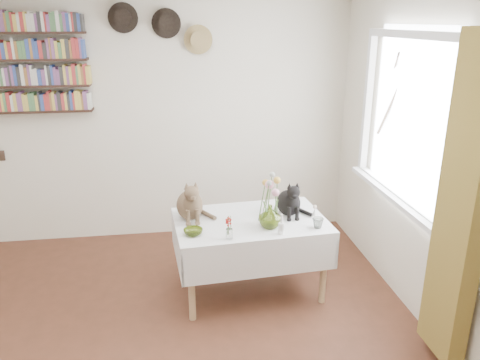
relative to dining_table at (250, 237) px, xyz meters
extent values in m
cube|color=#EFE4CF|center=(-0.77, 1.31, 0.75)|extent=(4.04, 0.04, 2.54)
cube|color=#EFE4CF|center=(1.25, -0.96, 0.75)|extent=(0.04, 4.54, 2.54)
cube|color=white|center=(1.20, -0.16, 1.00)|extent=(0.01, 1.40, 1.20)
cube|color=white|center=(1.20, -0.16, 1.63)|extent=(0.06, 1.52, 0.06)
cube|color=white|center=(1.20, -0.16, 0.37)|extent=(0.06, 1.52, 0.06)
cube|color=white|center=(1.20, -0.89, 1.00)|extent=(0.06, 0.06, 1.20)
cube|color=white|center=(1.20, 0.57, 1.00)|extent=(0.06, 0.06, 1.20)
cube|color=white|center=(1.17, -0.16, 0.37)|extent=(0.12, 1.50, 0.04)
cube|color=brown|center=(1.13, -1.08, 0.65)|extent=(0.12, 0.38, 2.10)
cube|color=white|center=(0.00, 0.00, 0.14)|extent=(1.30, 0.89, 0.05)
cylinder|color=tan|center=(-0.51, -0.36, -0.20)|extent=(0.05, 0.05, 0.61)
cylinder|color=tan|center=(0.56, -0.28, -0.20)|extent=(0.05, 0.05, 0.61)
cylinder|color=tan|center=(-0.56, 0.28, -0.20)|extent=(0.05, 0.05, 0.61)
cylinder|color=tan|center=(0.51, 0.36, -0.20)|extent=(0.05, 0.05, 0.61)
imported|color=#96AE3B|center=(0.13, -0.17, 0.26)|extent=(0.23, 0.23, 0.19)
imported|color=#96AE3B|center=(-0.48, -0.22, 0.19)|extent=(0.19, 0.19, 0.05)
imported|color=white|center=(0.50, -0.24, 0.21)|extent=(0.10, 0.10, 0.08)
cylinder|color=white|center=(0.19, -0.30, 0.21)|extent=(0.05, 0.05, 0.09)
cylinder|color=white|center=(0.19, -0.30, 0.29)|extent=(0.02, 0.02, 0.07)
cylinder|color=white|center=(-0.22, -0.33, 0.20)|extent=(0.05, 0.05, 0.08)
cone|color=white|center=(0.54, -0.02, 0.20)|extent=(0.06, 0.06, 0.08)
sphere|color=beige|center=(0.54, -0.02, 0.25)|extent=(0.03, 0.03, 0.03)
cylinder|color=#4C7233|center=(0.10, -0.16, 0.36)|extent=(0.01, 0.01, 0.30)
sphere|color=pink|center=(0.10, -0.16, 0.51)|extent=(0.07, 0.07, 0.07)
cylinder|color=#4C7233|center=(0.17, -0.19, 0.34)|extent=(0.01, 0.01, 0.26)
sphere|color=pink|center=(0.17, -0.19, 0.47)|extent=(0.06, 0.06, 0.06)
cylinder|color=#4C7233|center=(0.19, -0.14, 0.38)|extent=(0.01, 0.01, 0.34)
sphere|color=gold|center=(0.19, -0.14, 0.55)|extent=(0.06, 0.06, 0.06)
cylinder|color=#4C7233|center=(0.07, -0.13, 0.37)|extent=(0.01, 0.01, 0.31)
sphere|color=gold|center=(0.07, -0.13, 0.52)|extent=(0.05, 0.05, 0.05)
cylinder|color=#4C7233|center=(0.13, -0.12, 0.40)|extent=(0.01, 0.01, 0.37)
sphere|color=#999E93|center=(0.13, -0.12, 0.58)|extent=(0.04, 0.04, 0.04)
cylinder|color=#4C7233|center=(0.08, -0.20, 0.38)|extent=(0.01, 0.01, 0.33)
sphere|color=#999E93|center=(0.08, -0.20, 0.54)|extent=(0.04, 0.04, 0.04)
cube|color=black|center=(-1.87, 1.20, 0.90)|extent=(1.00, 0.16, 0.02)
cube|color=black|center=(-1.87, 1.20, 1.14)|extent=(1.00, 0.16, 0.02)
cube|color=black|center=(-1.87, 1.20, 1.38)|extent=(1.00, 0.16, 0.02)
cube|color=black|center=(-1.87, 1.20, 1.62)|extent=(1.00, 0.16, 0.02)
cylinder|color=black|center=(-1.02, 1.25, 1.75)|extent=(0.28, 0.02, 0.28)
cylinder|color=black|center=(-1.02, 1.21, 1.75)|extent=(0.16, 0.08, 0.16)
cylinder|color=black|center=(-0.62, 1.25, 1.70)|extent=(0.28, 0.02, 0.28)
cylinder|color=black|center=(-0.62, 1.21, 1.70)|extent=(0.16, 0.08, 0.16)
cylinder|color=tan|center=(-0.32, 1.25, 1.55)|extent=(0.28, 0.02, 0.28)
cylinder|color=tan|center=(-0.32, 1.21, 1.55)|extent=(0.16, 0.08, 0.16)
camera|label=1|loc=(-0.60, -3.51, 1.73)|focal=35.00mm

